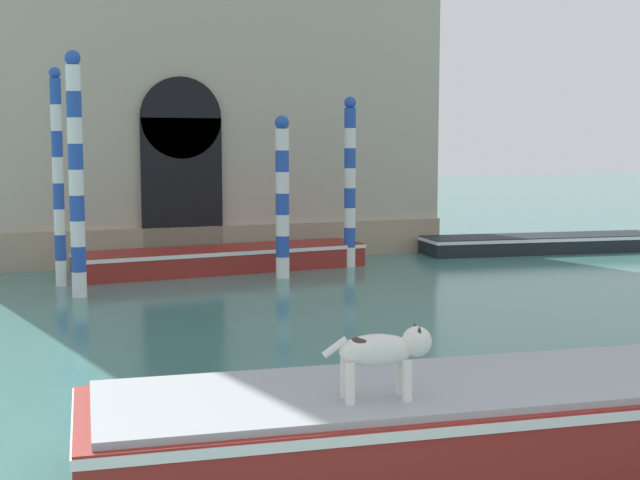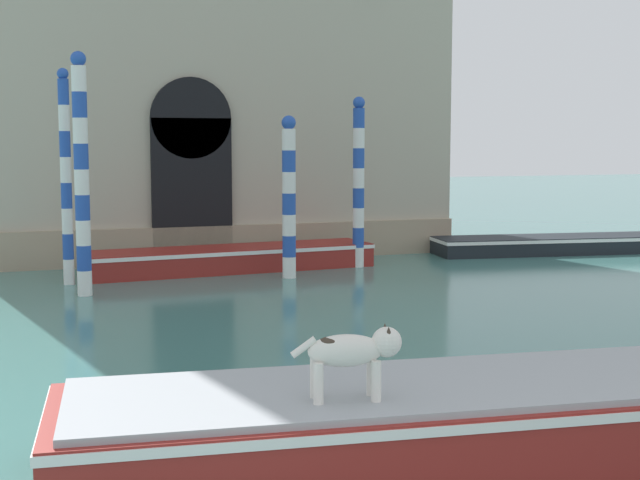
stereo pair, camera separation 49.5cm
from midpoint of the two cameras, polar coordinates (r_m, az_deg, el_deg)
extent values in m
cube|color=tan|center=(20.67, -5.10, -0.22)|extent=(11.35, 0.16, 0.84)
cube|color=black|center=(20.37, -7.50, 3.12)|extent=(1.82, 0.14, 3.29)
cylinder|color=black|center=(20.34, -7.57, 7.75)|extent=(1.82, 0.14, 1.82)
cube|color=maroon|center=(8.52, 16.51, -10.70)|extent=(9.00, 2.78, 0.63)
cube|color=white|center=(8.45, 16.56, -9.05)|extent=(9.03, 2.82, 0.08)
cube|color=#9EA3A8|center=(8.42, 16.58, -8.45)|extent=(8.72, 2.61, 0.06)
cylinder|color=silver|center=(7.43, 5.24, -8.63)|extent=(0.08, 0.08, 0.33)
cylinder|color=silver|center=(7.26, 5.59, -9.00)|extent=(0.08, 0.08, 0.33)
cylinder|color=silver|center=(7.33, 1.64, -8.81)|extent=(0.08, 0.08, 0.33)
cylinder|color=silver|center=(7.16, 1.90, -9.19)|extent=(0.08, 0.08, 0.33)
ellipsoid|color=silver|center=(7.23, 3.62, -7.08)|extent=(0.65, 0.37, 0.26)
ellipsoid|color=#382D23|center=(7.20, 2.89, -6.55)|extent=(0.30, 0.23, 0.09)
sphere|color=silver|center=(7.30, 6.24, -6.51)|extent=(0.25, 0.25, 0.25)
cone|color=#382D23|center=(7.34, 6.11, -5.69)|extent=(0.07, 0.07, 0.10)
cone|color=#382D23|center=(7.21, 6.39, -5.91)|extent=(0.07, 0.07, 0.10)
cylinder|color=silver|center=(7.16, 0.94, -6.88)|extent=(0.23, 0.10, 0.18)
cube|color=maroon|center=(19.23, -4.94, -1.21)|extent=(6.29, 1.85, 0.51)
cube|color=white|center=(19.21, -4.95, -0.64)|extent=(6.32, 1.88, 0.08)
cube|color=#B2B7BC|center=(19.24, -4.94, -1.28)|extent=(3.48, 1.28, 0.46)
cube|color=black|center=(23.01, 15.43, -0.28)|extent=(6.26, 2.15, 0.42)
cube|color=white|center=(22.99, 15.44, 0.09)|extent=(6.29, 2.19, 0.08)
cube|color=#8C7251|center=(23.01, 15.43, -0.33)|extent=(3.48, 1.45, 0.38)
cylinder|color=white|center=(18.15, -1.20, -1.76)|extent=(0.27, 0.27, 0.43)
cylinder|color=#234CAD|center=(18.10, -1.21, -0.40)|extent=(0.27, 0.27, 0.43)
cylinder|color=white|center=(18.05, -1.21, 0.96)|extent=(0.27, 0.27, 0.43)
cylinder|color=#234CAD|center=(18.02, -1.21, 2.32)|extent=(0.27, 0.27, 0.43)
cylinder|color=white|center=(17.99, -1.21, 3.69)|extent=(0.27, 0.27, 0.43)
cylinder|color=#234CAD|center=(17.98, -1.22, 5.07)|extent=(0.27, 0.27, 0.43)
cylinder|color=white|center=(17.97, -1.22, 6.44)|extent=(0.27, 0.27, 0.43)
sphere|color=#234CAD|center=(17.98, -1.22, 7.52)|extent=(0.29, 0.29, 0.29)
cylinder|color=white|center=(16.56, -14.00, -2.69)|extent=(0.26, 0.26, 0.46)
cylinder|color=#234CAD|center=(16.50, -14.04, -1.13)|extent=(0.26, 0.26, 0.46)
cylinder|color=white|center=(16.45, -14.08, 0.44)|extent=(0.26, 0.26, 0.46)
cylinder|color=#234CAD|center=(16.41, -14.12, 2.02)|extent=(0.26, 0.26, 0.46)
cylinder|color=white|center=(16.38, -14.17, 3.61)|extent=(0.26, 0.26, 0.46)
cylinder|color=#234CAD|center=(16.37, -14.21, 5.20)|extent=(0.26, 0.26, 0.46)
cylinder|color=white|center=(16.37, -14.25, 6.80)|extent=(0.26, 0.26, 0.46)
cylinder|color=#234CAD|center=(16.38, -14.30, 8.39)|extent=(0.26, 0.26, 0.46)
cylinder|color=white|center=(16.40, -14.34, 9.97)|extent=(0.26, 0.26, 0.46)
sphere|color=#234CAD|center=(16.43, -14.37, 11.17)|extent=(0.27, 0.27, 0.27)
cylinder|color=white|center=(19.76, 3.18, -1.10)|extent=(0.25, 0.25, 0.44)
cylinder|color=#234CAD|center=(19.71, 3.19, 0.16)|extent=(0.25, 0.25, 0.44)
cylinder|color=white|center=(19.66, 3.19, 1.43)|extent=(0.25, 0.25, 0.44)
cylinder|color=#234CAD|center=(19.63, 3.20, 2.70)|extent=(0.25, 0.25, 0.44)
cylinder|color=white|center=(19.61, 3.21, 3.97)|extent=(0.25, 0.25, 0.44)
cylinder|color=#234CAD|center=(19.60, 3.22, 5.25)|extent=(0.25, 0.25, 0.44)
cylinder|color=white|center=(19.59, 3.23, 6.53)|extent=(0.25, 0.25, 0.44)
cylinder|color=#234CAD|center=(19.60, 3.23, 7.80)|extent=(0.25, 0.25, 0.44)
sphere|color=#234CAD|center=(19.61, 3.24, 8.77)|extent=(0.26, 0.26, 0.26)
cylinder|color=white|center=(17.92, -15.01, -1.98)|extent=(0.21, 0.21, 0.49)
cylinder|color=#234CAD|center=(17.86, -15.06, -0.41)|extent=(0.21, 0.21, 0.49)
cylinder|color=white|center=(17.81, -15.10, 1.17)|extent=(0.21, 0.21, 0.49)
cylinder|color=#234CAD|center=(17.77, -15.15, 2.76)|extent=(0.21, 0.21, 0.49)
cylinder|color=white|center=(17.75, -15.20, 4.35)|extent=(0.21, 0.21, 0.49)
cylinder|color=#234CAD|center=(17.74, -15.24, 5.95)|extent=(0.21, 0.21, 0.49)
cylinder|color=white|center=(17.75, -15.29, 7.54)|extent=(0.21, 0.21, 0.49)
cylinder|color=#234CAD|center=(17.77, -15.34, 9.13)|extent=(0.21, 0.21, 0.49)
sphere|color=#234CAD|center=(17.79, -15.37, 10.23)|extent=(0.22, 0.22, 0.22)
camera|label=1|loc=(0.25, -89.00, 0.11)|focal=50.00mm
camera|label=2|loc=(0.25, 91.00, -0.11)|focal=50.00mm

